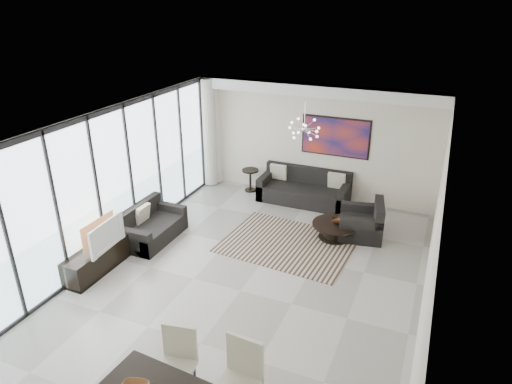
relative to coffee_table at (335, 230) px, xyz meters
The scene contains 16 objects.
room_shell 2.88m from the coffee_table, 103.53° to the right, with size 6.00×9.00×2.90m.
window_wall 4.84m from the coffee_table, 147.26° to the right, with size 0.37×8.95×2.90m.
soffit 3.31m from the coffee_table, 121.06° to the left, with size 5.98×0.40×0.26m, color white.
painting 2.50m from the coffee_table, 106.31° to the left, with size 1.68×0.04×0.98m, color red.
chandelier 2.29m from the coffee_table, behind, with size 0.66×0.66×0.71m.
rug 1.06m from the coffee_table, 142.63° to the right, with size 2.64×2.03×0.01m, color black.
coffee_table is the anchor object (origin of this frame).
bowl_coffee 0.20m from the coffee_table, 67.76° to the left, with size 0.25×0.25×0.08m, color brown.
sofa_main 1.94m from the coffee_table, 127.18° to the left, with size 2.23×0.91×0.81m.
loveseat 3.94m from the coffee_table, 156.60° to the right, with size 0.84×1.50×0.75m.
armchair 0.63m from the coffee_table, 33.22° to the left, with size 1.06×1.10×0.80m.
side_table 3.15m from the coffee_table, 148.83° to the left, with size 0.44×0.44×0.60m.
tv_console 4.81m from the coffee_table, 142.72° to the right, with size 0.45×1.61×0.50m, color black.
television 4.73m from the coffee_table, 141.48° to the right, with size 0.96×0.13×0.56m, color gray.
dining_chair_nw 4.94m from the coffee_table, 100.32° to the right, with size 0.54×0.54×1.00m.
dining_chair_ne 4.83m from the coffee_table, 90.03° to the right, with size 0.53×0.53×1.08m.
Camera 1 is at (2.87, -6.07, 4.89)m, focal length 32.00 mm.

